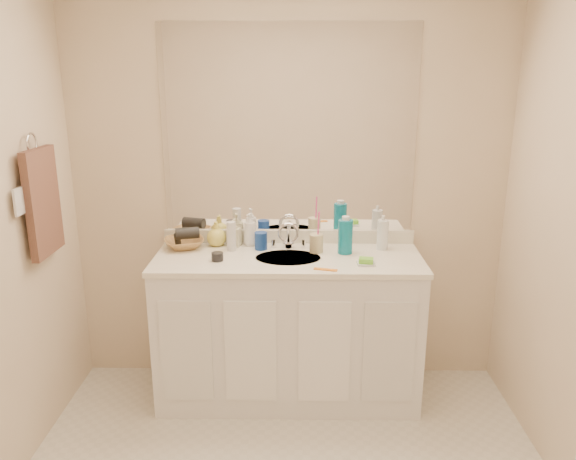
# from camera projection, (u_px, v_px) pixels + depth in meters

# --- Properties ---
(wall_back) EXTENTS (2.60, 0.02, 2.40)m
(wall_back) POSITION_uv_depth(u_px,v_px,m) (289.00, 191.00, 3.36)
(wall_back) COLOR beige
(wall_back) RESTS_ON floor
(vanity_cabinet) EXTENTS (1.50, 0.55, 0.85)m
(vanity_cabinet) POSITION_uv_depth(u_px,v_px,m) (288.00, 329.00, 3.31)
(vanity_cabinet) COLOR white
(vanity_cabinet) RESTS_ON floor
(countertop) EXTENTS (1.52, 0.57, 0.03)m
(countertop) POSITION_uv_depth(u_px,v_px,m) (288.00, 259.00, 3.19)
(countertop) COLOR white
(countertop) RESTS_ON vanity_cabinet
(backsplash) EXTENTS (1.52, 0.03, 0.08)m
(backsplash) POSITION_uv_depth(u_px,v_px,m) (289.00, 236.00, 3.43)
(backsplash) COLOR silver
(backsplash) RESTS_ON countertop
(sink_basin) EXTENTS (0.37, 0.37, 0.02)m
(sink_basin) POSITION_uv_depth(u_px,v_px,m) (288.00, 259.00, 3.17)
(sink_basin) COLOR beige
(sink_basin) RESTS_ON countertop
(faucet) EXTENTS (0.02, 0.02, 0.11)m
(faucet) POSITION_uv_depth(u_px,v_px,m) (289.00, 239.00, 3.33)
(faucet) COLOR silver
(faucet) RESTS_ON countertop
(mirror) EXTENTS (1.48, 0.01, 1.20)m
(mirror) POSITION_uv_depth(u_px,v_px,m) (289.00, 131.00, 3.26)
(mirror) COLOR white
(mirror) RESTS_ON wall_back
(blue_mug) EXTENTS (0.10, 0.10, 0.10)m
(blue_mug) POSITION_uv_depth(u_px,v_px,m) (261.00, 241.00, 3.30)
(blue_mug) COLOR #153A94
(blue_mug) RESTS_ON countertop
(tan_cup) EXTENTS (0.10, 0.10, 0.11)m
(tan_cup) POSITION_uv_depth(u_px,v_px,m) (316.00, 243.00, 3.25)
(tan_cup) COLOR #CABC8E
(tan_cup) RESTS_ON countertop
(toothbrush) EXTENTS (0.02, 0.04, 0.19)m
(toothbrush) POSITION_uv_depth(u_px,v_px,m) (318.00, 227.00, 3.22)
(toothbrush) COLOR #FF439D
(toothbrush) RESTS_ON tan_cup
(mouthwash_bottle) EXTENTS (0.11, 0.11, 0.20)m
(mouthwash_bottle) POSITION_uv_depth(u_px,v_px,m) (345.00, 237.00, 3.22)
(mouthwash_bottle) COLOR #0C7495
(mouthwash_bottle) RESTS_ON countertop
(clear_pump_bottle) EXTENTS (0.08, 0.08, 0.18)m
(clear_pump_bottle) POSITION_uv_depth(u_px,v_px,m) (383.00, 235.00, 3.29)
(clear_pump_bottle) COLOR white
(clear_pump_bottle) RESTS_ON countertop
(soap_dish) EXTENTS (0.10, 0.08, 0.01)m
(soap_dish) POSITION_uv_depth(u_px,v_px,m) (366.00, 264.00, 3.05)
(soap_dish) COLOR silver
(soap_dish) RESTS_ON countertop
(green_soap) EXTENTS (0.09, 0.07, 0.03)m
(green_soap) POSITION_uv_depth(u_px,v_px,m) (366.00, 260.00, 3.04)
(green_soap) COLOR #6DCC31
(green_soap) RESTS_ON soap_dish
(orange_comb) EXTENTS (0.13, 0.06, 0.01)m
(orange_comb) POSITION_uv_depth(u_px,v_px,m) (326.00, 269.00, 2.97)
(orange_comb) COLOR orange
(orange_comb) RESTS_ON countertop
(dark_jar) EXTENTS (0.07, 0.07, 0.05)m
(dark_jar) POSITION_uv_depth(u_px,v_px,m) (217.00, 257.00, 3.11)
(dark_jar) COLOR black
(dark_jar) RESTS_ON countertop
(extra_white_bottle) EXTENTS (0.07, 0.07, 0.17)m
(extra_white_bottle) POSITION_uv_depth(u_px,v_px,m) (231.00, 236.00, 3.27)
(extra_white_bottle) COLOR silver
(extra_white_bottle) RESTS_ON countertop
(soap_bottle_white) EXTENTS (0.10, 0.10, 0.20)m
(soap_bottle_white) POSITION_uv_depth(u_px,v_px,m) (250.00, 229.00, 3.36)
(soap_bottle_white) COLOR white
(soap_bottle_white) RESTS_ON countertop
(soap_bottle_cream) EXTENTS (0.09, 0.09, 0.16)m
(soap_bottle_cream) POSITION_uv_depth(u_px,v_px,m) (235.00, 232.00, 3.36)
(soap_bottle_cream) COLOR beige
(soap_bottle_cream) RESTS_ON countertop
(soap_bottle_yellow) EXTENTS (0.12, 0.12, 0.15)m
(soap_bottle_yellow) POSITION_uv_depth(u_px,v_px,m) (216.00, 234.00, 3.36)
(soap_bottle_yellow) COLOR #E6D959
(soap_bottle_yellow) RESTS_ON countertop
(wicker_basket) EXTENTS (0.29, 0.29, 0.06)m
(wicker_basket) POSITION_uv_depth(u_px,v_px,m) (184.00, 243.00, 3.33)
(wicker_basket) COLOR olive
(wicker_basket) RESTS_ON countertop
(hair_dryer) EXTENTS (0.15, 0.10, 0.07)m
(hair_dryer) POSITION_uv_depth(u_px,v_px,m) (187.00, 233.00, 3.32)
(hair_dryer) COLOR black
(hair_dryer) RESTS_ON wicker_basket
(towel_ring) EXTENTS (0.01, 0.11, 0.11)m
(towel_ring) POSITION_uv_depth(u_px,v_px,m) (32.00, 143.00, 2.78)
(towel_ring) COLOR silver
(towel_ring) RESTS_ON wall_left
(hand_towel) EXTENTS (0.04, 0.32, 0.55)m
(hand_towel) POSITION_uv_depth(u_px,v_px,m) (43.00, 202.00, 2.86)
(hand_towel) COLOR #452C25
(hand_towel) RESTS_ON towel_ring
(switch_plate) EXTENTS (0.01, 0.08, 0.13)m
(switch_plate) POSITION_uv_depth(u_px,v_px,m) (19.00, 202.00, 2.66)
(switch_plate) COLOR white
(switch_plate) RESTS_ON wall_left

